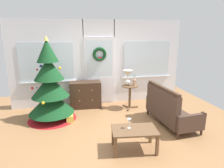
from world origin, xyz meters
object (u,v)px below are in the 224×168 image
dresser_cabinet (86,95)px  wine_glass (129,121)px  side_table (130,92)px  coffee_table (134,132)px  gift_box (70,119)px  christmas_tree (50,90)px  settee_sofa (168,110)px  flower_vase (134,82)px  table_lamp (128,76)px

dresser_cabinet → wine_glass: bearing=-76.2°
side_table → coffee_table: side_table is taller
wine_glass → gift_box: size_ratio=1.11×
side_table → coffee_table: bearing=-105.5°
christmas_tree → dresser_cabinet: christmas_tree is taller
wine_glass → coffee_table: bearing=-37.5°
settee_sofa → gift_box: size_ratio=8.86×
settee_sofa → gift_box: (-2.33, 0.64, -0.29)m
settee_sofa → side_table: size_ratio=2.23×
dresser_cabinet → flower_vase: flower_vase is taller
dresser_cabinet → settee_sofa: size_ratio=0.60×
dresser_cabinet → settee_sofa: bearing=-40.9°
dresser_cabinet → table_lamp: table_lamp is taller
coffee_table → wine_glass: size_ratio=4.62×
side_table → table_lamp: table_lamp is taller
table_lamp → christmas_tree: bearing=-171.3°
settee_sofa → wine_glass: size_ratio=7.95×
coffee_table → table_lamp: bearing=76.3°
dresser_cabinet → wine_glass: size_ratio=4.75×
settee_sofa → flower_vase: 1.33m
wine_glass → settee_sofa: bearing=32.8°
settee_sofa → table_lamp: table_lamp is taller
dresser_cabinet → flower_vase: size_ratio=2.65×
side_table → coffee_table: size_ratio=0.77×
settee_sofa → wine_glass: 1.50m
coffee_table → gift_box: (-1.17, 1.51, -0.28)m
christmas_tree → coffee_table: size_ratio=2.34×
settee_sofa → coffee_table: settee_sofa is taller
settee_sofa → coffee_table: bearing=-143.2°
side_table → table_lamp: size_ratio=1.58×
dresser_cabinet → coffee_table: bearing=-74.7°
settee_sofa → wine_glass: (-1.25, -0.81, 0.19)m
flower_vase → table_lamp: bearing=148.0°
table_lamp → gift_box: bearing=-159.9°
flower_vase → settee_sofa: bearing=-67.0°
coffee_table → gift_box: size_ratio=5.15×
dresser_cabinet → coffee_table: 2.56m
gift_box → coffee_table: bearing=-52.4°
dresser_cabinet → flower_vase: (1.35, -0.44, 0.42)m
flower_vase → wine_glass: bearing=-111.2°
dresser_cabinet → side_table: (1.25, -0.38, 0.10)m
dresser_cabinet → side_table: dresser_cabinet is taller
side_table → wine_glass: bearing=-108.1°
gift_box → flower_vase: bearing=15.6°
christmas_tree → flower_vase: (2.29, 0.22, 0.02)m
settee_sofa → gift_box: settee_sofa is taller
settee_sofa → wine_glass: bearing=-147.2°
coffee_table → wine_glass: (-0.09, 0.07, 0.21)m
side_table → wine_glass: (-0.66, -2.02, 0.08)m
christmas_tree → dresser_cabinet: (0.93, 0.66, -0.40)m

